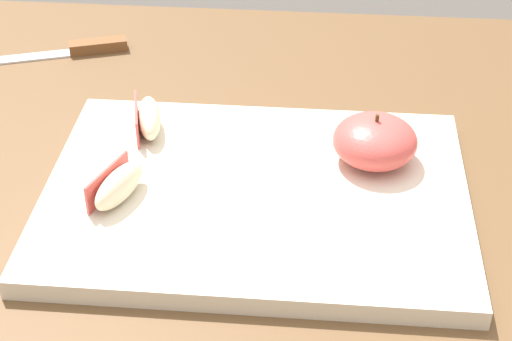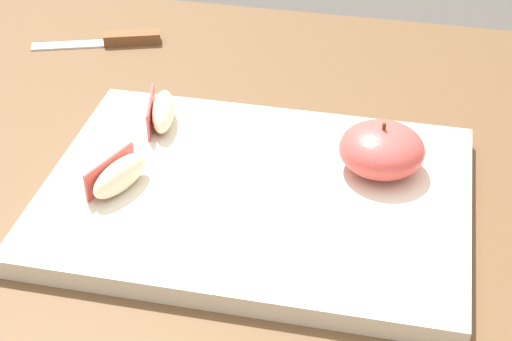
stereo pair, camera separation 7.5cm
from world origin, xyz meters
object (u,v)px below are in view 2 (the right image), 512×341
Objects in this scene: apple_wedge_right at (119,175)px; paring_knife at (121,39)px; apple_half_skin_up at (382,149)px; apple_wedge_near_knife at (162,111)px; cutting_board at (256,196)px.

paring_knife is at bearing 109.78° from apple_wedge_right.
apple_wedge_right is at bearing -160.57° from apple_half_skin_up.
apple_wedge_near_knife is 0.46× the size of paring_knife.
cutting_board is at bearing -36.69° from apple_wedge_near_knife.
cutting_board is 5.40× the size of apple_wedge_right.
apple_wedge_right is at bearing -167.62° from cutting_board.
apple_wedge_right is (-0.23, -0.08, -0.01)m from apple_half_skin_up.
apple_half_skin_up reaches higher than cutting_board.
cutting_board is at bearing -50.60° from paring_knife.
apple_half_skin_up is at bearing -33.87° from paring_knife.
apple_half_skin_up is 0.25m from apple_wedge_right.
apple_wedge_near_knife reaches higher than cutting_board.
apple_half_skin_up reaches higher than paring_knife.
apple_wedge_right is 0.33m from paring_knife.
apple_wedge_near_knife is (-0.23, 0.03, -0.01)m from apple_half_skin_up.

